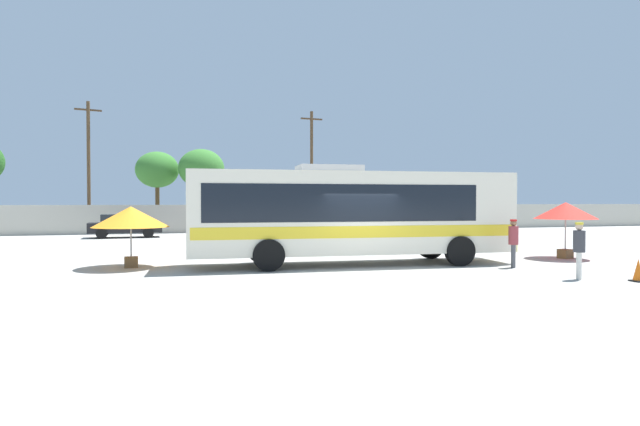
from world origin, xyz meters
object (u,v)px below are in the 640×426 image
object	(u,v)px
coach_bus_cream_yellow	(349,212)
roadside_tree_midright	(201,169)
utility_pole_near	(89,165)
parked_car_leftmost_black	(124,225)
traffic_cone_on_apron	(638,271)
roadside_tree_midleft	(157,170)
vendor_umbrella_secondary_red	(566,211)
passenger_waiting_on_apron	(579,247)
vendor_umbrella_near_gate_orange	(131,217)
utility_pole_far	(312,168)
attendant_by_bus_door	(513,240)
parked_car_second_red	(237,224)
parked_car_third_silver	(326,222)

from	to	relation	value
coach_bus_cream_yellow	roadside_tree_midright	distance (m)	24.05
coach_bus_cream_yellow	utility_pole_near	world-z (taller)	utility_pole_near
parked_car_leftmost_black	traffic_cone_on_apron	world-z (taller)	parked_car_leftmost_black
parked_car_leftmost_black	utility_pole_near	xyz separation A→B (m)	(-2.77, 5.58, 4.06)
roadside_tree_midleft	vendor_umbrella_secondary_red	bearing A→B (deg)	-58.28
passenger_waiting_on_apron	parked_car_leftmost_black	xyz separation A→B (m)	(-13.94, 22.37, -0.17)
vendor_umbrella_near_gate_orange	utility_pole_near	bearing A→B (deg)	100.99
utility_pole_far	traffic_cone_on_apron	distance (m)	29.37
parked_car_leftmost_black	utility_pole_far	size ratio (longest dim) A/B	0.47
vendor_umbrella_near_gate_orange	utility_pole_far	size ratio (longest dim) A/B	0.27
attendant_by_bus_door	parked_car_leftmost_black	xyz separation A→B (m)	(-13.85, 19.49, -0.16)
coach_bus_cream_yellow	parked_car_second_red	size ratio (longest dim) A/B	2.70
parked_car_leftmost_black	coach_bus_cream_yellow	bearing A→B (deg)	-62.82
attendant_by_bus_door	parked_car_leftmost_black	size ratio (longest dim) A/B	0.37
utility_pole_far	roadside_tree_midleft	bearing A→B (deg)	169.18
roadside_tree_midright	traffic_cone_on_apron	size ratio (longest dim) A/B	9.73
attendant_by_bus_door	roadside_tree_midleft	size ratio (longest dim) A/B	0.27
utility_pole_near	roadside_tree_midleft	size ratio (longest dim) A/B	1.52
passenger_waiting_on_apron	parked_car_second_red	size ratio (longest dim) A/B	0.38
traffic_cone_on_apron	parked_car_leftmost_black	bearing A→B (deg)	123.40
attendant_by_bus_door	parked_car_second_red	xyz separation A→B (m)	(-6.99, 18.68, -0.14)
traffic_cone_on_apron	roadside_tree_midright	bearing A→B (deg)	108.99
attendant_by_bus_door	vendor_umbrella_secondary_red	bearing A→B (deg)	27.18
parked_car_leftmost_black	roadside_tree_midright	bearing A→B (deg)	52.00
passenger_waiting_on_apron	parked_car_leftmost_black	world-z (taller)	passenger_waiting_on_apron
parked_car_leftmost_black	vendor_umbrella_secondary_red	bearing A→B (deg)	-44.82
parked_car_leftmost_black	traffic_cone_on_apron	bearing A→B (deg)	-56.60
parked_car_leftmost_black	parked_car_third_silver	distance (m)	12.97
coach_bus_cream_yellow	vendor_umbrella_near_gate_orange	xyz separation A→B (m)	(-7.39, 1.25, -0.17)
passenger_waiting_on_apron	parked_car_third_silver	bearing A→B (deg)	92.51
passenger_waiting_on_apron	vendor_umbrella_near_gate_orange	distance (m)	14.15
vendor_umbrella_secondary_red	roadside_tree_midright	world-z (taller)	roadside_tree_midright
attendant_by_bus_door	utility_pole_near	bearing A→B (deg)	123.53
vendor_umbrella_near_gate_orange	utility_pole_near	xyz separation A→B (m)	(-4.17, 21.44, 3.13)
attendant_by_bus_door	vendor_umbrella_near_gate_orange	bearing A→B (deg)	163.72
vendor_umbrella_near_gate_orange	parked_car_second_red	xyz separation A→B (m)	(5.46, 15.05, -0.90)
attendant_by_bus_door	utility_pole_far	distance (m)	25.63
roadside_tree_midright	traffic_cone_on_apron	xyz separation A→B (m)	(10.19, -29.62, -4.42)
coach_bus_cream_yellow	utility_pole_far	bearing A→B (deg)	78.14
vendor_umbrella_secondary_red	parked_car_third_silver	size ratio (longest dim) A/B	0.56
parked_car_second_red	parked_car_third_silver	distance (m)	6.14
vendor_umbrella_near_gate_orange	roadside_tree_midright	world-z (taller)	roadside_tree_midright
vendor_umbrella_secondary_red	utility_pole_far	distance (m)	23.91
parked_car_leftmost_black	utility_pole_near	distance (m)	7.44
coach_bus_cream_yellow	attendant_by_bus_door	distance (m)	5.67
vendor_umbrella_secondary_red	parked_car_leftmost_black	xyz separation A→B (m)	(-17.65, 17.54, -1.08)
attendant_by_bus_door	parked_car_second_red	world-z (taller)	attendant_by_bus_door
roadside_tree_midright	traffic_cone_on_apron	world-z (taller)	roadside_tree_midright
passenger_waiting_on_apron	utility_pole_far	xyz separation A→B (m)	(-0.34, 28.20, 3.94)
utility_pole_near	parked_car_second_red	bearing A→B (deg)	-33.58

